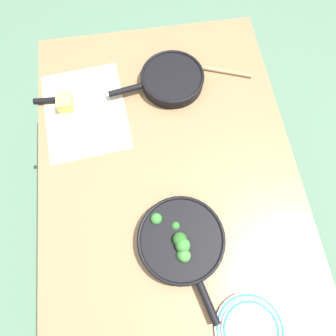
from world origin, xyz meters
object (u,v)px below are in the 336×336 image
at_px(skillet_broccoli, 181,241).
at_px(cheese_block, 65,102).
at_px(skillet_eggs, 172,79).
at_px(dinner_plate_stack, 250,330).
at_px(grater_knife, 61,100).
at_px(wooden_spoon, 201,67).

bearing_deg(skillet_broccoli, cheese_block, -162.64).
relative_size(skillet_eggs, dinner_plate_stack, 1.80).
bearing_deg(skillet_broccoli, grater_knife, -162.23).
distance_m(skillet_broccoli, wooden_spoon, 0.71).
height_order(skillet_eggs, grater_knife, skillet_eggs).
height_order(cheese_block, dinner_plate_stack, cheese_block).
height_order(skillet_broccoli, wooden_spoon, skillet_broccoli).
bearing_deg(grater_knife, dinner_plate_stack, -55.40).
bearing_deg(wooden_spoon, grater_knife, 27.69).
height_order(wooden_spoon, grater_knife, grater_knife).
relative_size(wooden_spoon, grater_knife, 1.09).
bearing_deg(skillet_eggs, dinner_plate_stack, 87.29).
bearing_deg(skillet_eggs, wooden_spoon, -166.32).
height_order(grater_knife, dinner_plate_stack, dinner_plate_stack).
distance_m(skillet_broccoli, dinner_plate_stack, 0.33).
xyz_separation_m(skillet_broccoli, dinner_plate_stack, (-0.29, -0.16, -0.01)).
bearing_deg(grater_knife, skillet_broccoli, -54.67).
relative_size(cheese_block, dinner_plate_stack, 0.34).
xyz_separation_m(skillet_broccoli, grater_knife, (0.61, 0.38, -0.02)).
distance_m(skillet_broccoli, grater_knife, 0.72).
height_order(skillet_eggs, dinner_plate_stack, skillet_eggs).
bearing_deg(cheese_block, skillet_broccoli, -148.44).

